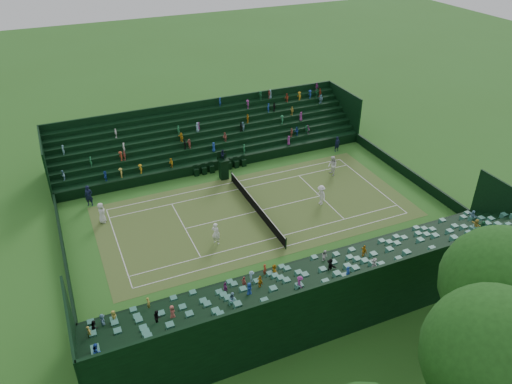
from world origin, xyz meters
TOP-DOWN VIEW (x-y plane):
  - ground at (0.00, 0.00)m, footprint 160.00×160.00m
  - court_surface at (0.00, 0.00)m, footprint 12.97×26.77m
  - perimeter_wall_north at (0.00, 15.88)m, footprint 17.17×0.20m
  - perimeter_wall_south at (0.00, -15.88)m, footprint 17.17×0.20m
  - perimeter_wall_east at (8.48, 0.00)m, footprint 0.20×31.77m
  - perimeter_wall_west at (-8.48, 0.00)m, footprint 0.20×31.77m
  - north_grandstand at (12.66, 0.00)m, footprint 6.60×32.00m
  - south_grandstand at (-12.66, 0.00)m, footprint 6.60×32.00m
  - tennis_net at (0.00, 0.00)m, footprint 11.67×0.10m
  - umpire_chair at (-6.65, -0.50)m, footprint 0.98×0.98m
  - courtside_chairs at (-8.25, -0.28)m, footprint 0.49×5.46m
  - player_near_west at (-3.74, -12.43)m, footprint 1.03×0.81m
  - player_near_east at (2.89, -4.70)m, footprint 0.84×0.80m
  - player_far_west at (-3.01, 9.44)m, footprint 1.04×0.85m
  - player_far_east at (1.17, 5.75)m, footprint 1.27×0.80m
  - line_judge_north at (-7.31, 12.65)m, footprint 0.42×0.62m
  - line_judge_south at (-6.87, -13.05)m, footprint 0.69×0.83m

SIDE VIEW (x-z plane):
  - ground at x=0.00m, z-range 0.00..0.00m
  - court_surface at x=0.00m, z-range 0.00..0.01m
  - courtside_chairs at x=-8.25m, z-range -0.13..0.94m
  - perimeter_wall_north at x=0.00m, z-range 0.00..1.00m
  - perimeter_wall_south at x=0.00m, z-range 0.00..1.00m
  - perimeter_wall_east at x=8.48m, z-range 0.00..1.00m
  - perimeter_wall_west at x=-8.48m, z-range 0.00..1.00m
  - tennis_net at x=0.00m, z-range 0.00..1.06m
  - line_judge_north at x=-7.31m, z-range 0.00..1.67m
  - player_near_west at x=-3.74m, z-range 0.00..1.85m
  - player_far_east at x=1.17m, z-range 0.00..1.88m
  - player_near_east at x=2.89m, z-range 0.00..1.93m
  - line_judge_south at x=-6.87m, z-range 0.00..1.95m
  - player_far_west at x=-3.01m, z-range 0.00..1.99m
  - umpire_chair at x=-6.65m, z-range -0.22..2.85m
  - north_grandstand at x=12.66m, z-range -0.90..4.00m
  - south_grandstand at x=-12.66m, z-range -0.90..4.00m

